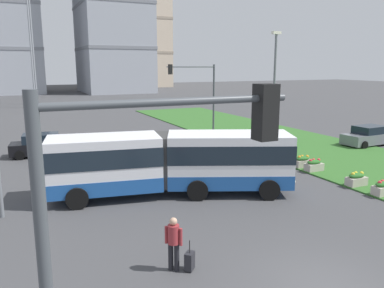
% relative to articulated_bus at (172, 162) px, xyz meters
% --- Properties ---
extents(grass_median, '(10.00, 70.00, 0.08)m').
position_rel_articulated_bus_xyz_m(grass_median, '(13.66, 0.46, -1.61)').
color(grass_median, '#336628').
rests_on(grass_median, ground_plane).
extents(articulated_bus, '(11.88, 5.79, 3.00)m').
position_rel_articulated_bus_xyz_m(articulated_bus, '(0.00, 0.00, 0.00)').
color(articulated_bus, white).
rests_on(articulated_bus, ground).
extents(car_grey_wagon, '(4.49, 2.20, 1.58)m').
position_rel_articulated_bus_xyz_m(car_grey_wagon, '(18.70, 4.62, -0.90)').
color(car_grey_wagon, slate).
rests_on(car_grey_wagon, ground).
extents(car_black_sedan, '(4.58, 2.42, 1.58)m').
position_rel_articulated_bus_xyz_m(car_black_sedan, '(-5.17, 11.67, -0.90)').
color(car_black_sedan, black).
rests_on(car_black_sedan, ground).
extents(pedestrian_crossing, '(0.44, 0.43, 1.74)m').
position_rel_articulated_bus_xyz_m(pedestrian_crossing, '(-2.68, -6.79, -0.65)').
color(pedestrian_crossing, black).
rests_on(pedestrian_crossing, ground).
extents(rolling_suitcase, '(0.42, 0.43, 0.97)m').
position_rel_articulated_bus_xyz_m(rolling_suitcase, '(-2.23, -6.99, -1.34)').
color(rolling_suitcase, '#232328').
rests_on(rolling_suitcase, ground).
extents(flower_planter_1, '(1.10, 0.56, 0.74)m').
position_rel_articulated_bus_xyz_m(flower_planter_1, '(9.26, -4.57, -1.23)').
color(flower_planter_1, '#B7AD9E').
rests_on(flower_planter_1, grass_median).
extents(flower_planter_2, '(1.10, 0.56, 0.74)m').
position_rel_articulated_bus_xyz_m(flower_planter_2, '(9.26, -2.91, -1.23)').
color(flower_planter_2, '#B7AD9E').
rests_on(flower_planter_2, grass_median).
extents(flower_planter_3, '(1.10, 0.56, 0.74)m').
position_rel_articulated_bus_xyz_m(flower_planter_3, '(9.26, 0.28, -1.23)').
color(flower_planter_3, '#B7AD9E').
rests_on(flower_planter_3, grass_median).
extents(flower_planter_4, '(1.10, 0.56, 0.74)m').
position_rel_articulated_bus_xyz_m(flower_planter_4, '(9.26, 1.29, -1.23)').
color(flower_planter_4, '#B7AD9E').
rests_on(flower_planter_4, grass_median).
extents(traffic_light_near_left, '(3.44, 0.28, 6.02)m').
position_rel_articulated_bus_xyz_m(traffic_light_near_left, '(-5.54, -12.54, 2.46)').
color(traffic_light_near_left, '#474C51').
rests_on(traffic_light_near_left, ground).
extents(traffic_light_far_right, '(4.36, 0.28, 6.38)m').
position_rel_articulated_bus_xyz_m(traffic_light_far_right, '(7.47, 12.46, 2.73)').
color(traffic_light_far_right, '#474C51').
rests_on(traffic_light_far_right, ground).
extents(streetlight_median, '(0.70, 0.28, 8.74)m').
position_rel_articulated_bus_xyz_m(streetlight_median, '(11.16, 7.08, 3.16)').
color(streetlight_median, slate).
rests_on(streetlight_median, ground).
extents(apartment_tower_eastcentre, '(19.92, 17.94, 48.47)m').
position_rel_articulated_bus_xyz_m(apartment_tower_eastcentre, '(27.09, 100.03, 22.60)').
color(apartment_tower_eastcentre, '#C6B299').
rests_on(apartment_tower_eastcentre, ground).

